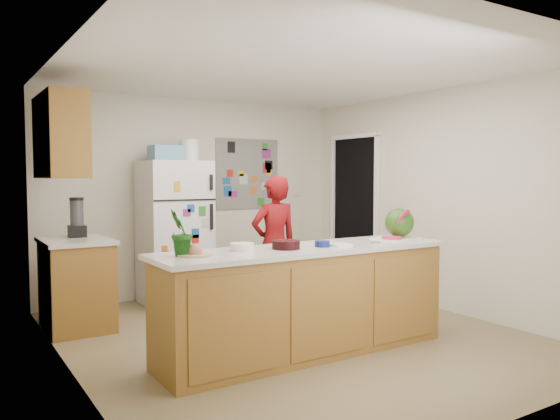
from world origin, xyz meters
TOP-DOWN VIEW (x-y plane):
  - floor at (0.00, 0.00)m, footprint 4.00×4.50m
  - wall_back at (0.00, 2.26)m, footprint 4.00×0.02m
  - wall_left at (-2.01, 0.00)m, footprint 0.02×4.50m
  - wall_right at (2.01, 0.00)m, footprint 0.02×4.50m
  - ceiling at (0.00, 0.00)m, footprint 4.00×4.50m
  - doorway at (1.99, 1.45)m, footprint 0.03×0.85m
  - peninsula_base at (-0.20, -0.50)m, footprint 2.60×0.62m
  - peninsula_top at (-0.20, -0.50)m, footprint 2.68×0.70m
  - side_counter_base at (-1.69, 1.35)m, footprint 0.60×0.80m
  - side_counter_top at (-1.69, 1.35)m, footprint 0.64×0.84m
  - upper_cabinets at (-1.82, 1.30)m, footprint 0.35×1.00m
  - refrigerator at (-0.45, 1.88)m, footprint 0.75×0.70m
  - fridge_top_bin at (-0.55, 1.88)m, footprint 0.35×0.28m
  - photo_collage at (0.75, 2.24)m, footprint 0.95×0.01m
  - person at (0.30, 0.83)m, footprint 0.57×0.38m
  - blender_appliance at (-1.64, 1.51)m, footprint 0.13×0.13m
  - cutting_board at (0.88, -0.47)m, footprint 0.49×0.41m
  - watermelon at (0.94, -0.45)m, footprint 0.28×0.28m
  - watermelon_slice at (0.77, -0.52)m, footprint 0.18×0.18m
  - cherry_bowl at (-0.41, -0.52)m, footprint 0.31×0.31m
  - white_bowl at (-0.77, -0.41)m, footprint 0.25×0.25m
  - cobalt_bowl at (-0.08, -0.56)m, footprint 0.16×0.16m
  - plate at (-1.21, -0.47)m, footprint 0.35×0.35m
  - paper_towel at (0.08, -0.60)m, footprint 0.19×0.17m
  - keys at (0.49, -0.61)m, footprint 0.09×0.04m
  - potted_plant at (-1.31, -0.45)m, footprint 0.26×0.25m

SIDE VIEW (x-z plane):
  - floor at x=0.00m, z-range -0.02..0.00m
  - side_counter_base at x=-1.69m, z-range 0.00..0.86m
  - peninsula_base at x=-0.20m, z-range 0.00..0.88m
  - person at x=0.30m, z-range 0.00..1.53m
  - refrigerator at x=-0.45m, z-range 0.00..1.70m
  - side_counter_top at x=-1.69m, z-range 0.86..0.90m
  - peninsula_top at x=-0.20m, z-range 0.88..0.92m
  - cutting_board at x=0.88m, z-range 0.92..0.93m
  - keys at x=0.49m, z-range 0.92..0.93m
  - plate at x=-1.21m, z-range 0.92..0.94m
  - paper_towel at x=0.08m, z-range 0.92..0.94m
  - watermelon_slice at x=0.77m, z-range 0.93..0.95m
  - cobalt_bowl at x=-0.08m, z-range 0.92..0.97m
  - white_bowl at x=-0.77m, z-range 0.92..0.98m
  - cherry_bowl at x=-0.41m, z-range 0.92..0.99m
  - doorway at x=1.99m, z-range 0.00..2.04m
  - watermelon at x=0.94m, z-range 0.93..1.21m
  - blender_appliance at x=-1.64m, z-range 0.90..1.28m
  - potted_plant at x=-1.31m, z-range 0.92..1.28m
  - wall_back at x=0.00m, z-range 0.00..2.50m
  - wall_left at x=-2.01m, z-range 0.00..2.50m
  - wall_right at x=2.01m, z-range 0.00..2.50m
  - photo_collage at x=0.75m, z-range 1.08..2.02m
  - fridge_top_bin at x=-0.55m, z-range 1.70..1.88m
  - upper_cabinets at x=-1.82m, z-range 1.50..2.30m
  - ceiling at x=0.00m, z-range 2.50..2.52m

